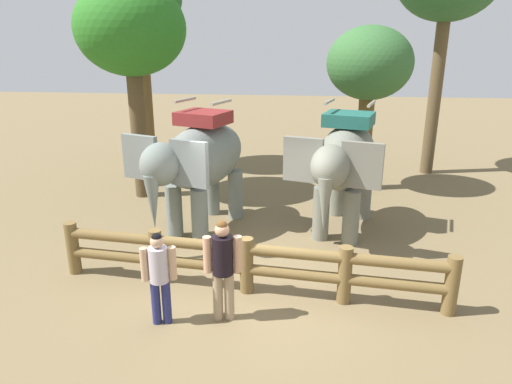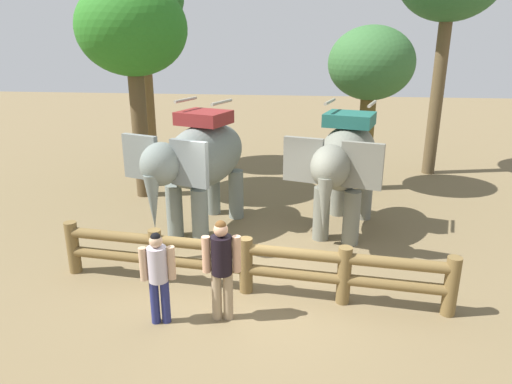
% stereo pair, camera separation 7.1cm
% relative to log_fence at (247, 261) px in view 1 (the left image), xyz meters
% --- Properties ---
extents(ground_plane, '(60.00, 60.00, 0.00)m').
position_rel_log_fence_xyz_m(ground_plane, '(-0.00, -0.00, -0.61)').
color(ground_plane, brown).
extents(log_fence, '(7.14, 0.94, 1.05)m').
position_rel_log_fence_xyz_m(log_fence, '(0.00, 0.00, 0.00)').
color(log_fence, brown).
rests_on(log_fence, ground).
extents(elephant_near_left, '(2.56, 3.68, 3.08)m').
position_rel_log_fence_xyz_m(elephant_near_left, '(-1.44, 2.72, 1.13)').
color(elephant_near_left, slate).
rests_on(elephant_near_left, ground).
extents(elephant_center, '(2.39, 3.65, 3.06)m').
position_rel_log_fence_xyz_m(elephant_center, '(1.87, 3.00, 1.11)').
color(elephant_center, slate).
rests_on(elephant_center, ground).
extents(tourist_woman_in_black, '(0.55, 0.36, 1.58)m').
position_rel_log_fence_xyz_m(tourist_woman_in_black, '(-1.24, -1.13, 0.31)').
color(tourist_woman_in_black, navy).
rests_on(tourist_woman_in_black, ground).
extents(tourist_man_in_blue, '(0.61, 0.38, 1.74)m').
position_rel_log_fence_xyz_m(tourist_man_in_blue, '(-0.26, -0.90, 0.40)').
color(tourist_man_in_blue, tan).
rests_on(tourist_man_in_blue, ground).
extents(tree_far_left, '(2.79, 2.79, 6.79)m').
position_rel_log_fence_xyz_m(tree_far_left, '(-4.46, 7.97, 4.83)').
color(tree_far_left, brown).
rests_on(tree_far_left, ground).
extents(tree_back_center, '(2.42, 2.42, 4.74)m').
position_rel_log_fence_xyz_m(tree_back_center, '(2.69, 6.41, 3.00)').
color(tree_back_center, brown).
rests_on(tree_back_center, ground).
extents(tree_deep_back, '(2.91, 2.91, 5.87)m').
position_rel_log_fence_xyz_m(tree_deep_back, '(-3.70, 5.07, 3.93)').
color(tree_deep_back, brown).
rests_on(tree_deep_back, ground).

